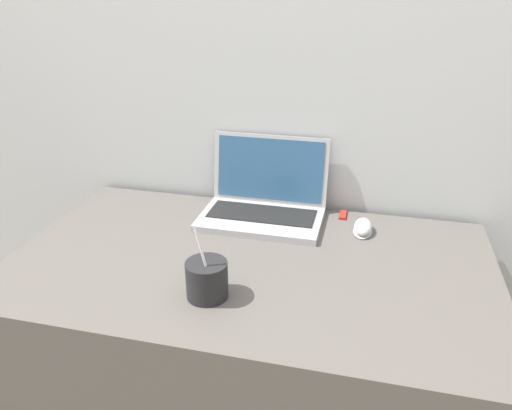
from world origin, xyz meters
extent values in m
cube|color=silver|center=(0.00, 0.77, 1.25)|extent=(7.00, 0.04, 2.50)
cube|color=#5B5651|center=(0.00, 0.37, 0.38)|extent=(1.26, 0.73, 0.76)
cube|color=#ADADB2|center=(-0.02, 0.59, 0.77)|extent=(0.36, 0.22, 0.02)
cube|color=black|center=(-0.02, 0.60, 0.78)|extent=(0.32, 0.12, 0.00)
cube|color=#ADADB2|center=(-0.02, 0.72, 0.88)|extent=(0.36, 0.04, 0.21)
cube|color=#2D567F|center=(-0.02, 0.71, 0.88)|extent=(0.34, 0.03, 0.19)
cylinder|color=#232326|center=(-0.06, 0.18, 0.80)|extent=(0.10, 0.10, 0.09)
cylinder|color=black|center=(-0.06, 0.18, 0.84)|extent=(0.08, 0.08, 0.01)
cylinder|color=white|center=(-0.06, 0.17, 0.86)|extent=(0.04, 0.01, 0.16)
ellipsoid|color=#B2B2B7|center=(0.28, 0.59, 0.76)|extent=(0.06, 0.10, 0.01)
ellipsoid|color=silver|center=(0.28, 0.59, 0.78)|extent=(0.05, 0.09, 0.04)
cube|color=#B2261E|center=(0.21, 0.69, 0.76)|extent=(0.02, 0.06, 0.01)
camera|label=1|loc=(0.28, -0.73, 1.43)|focal=35.00mm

